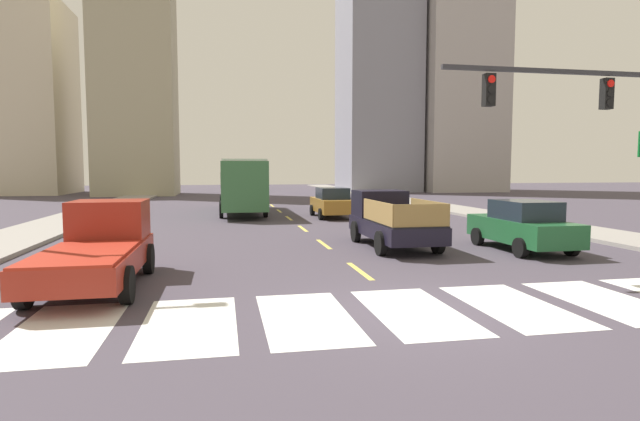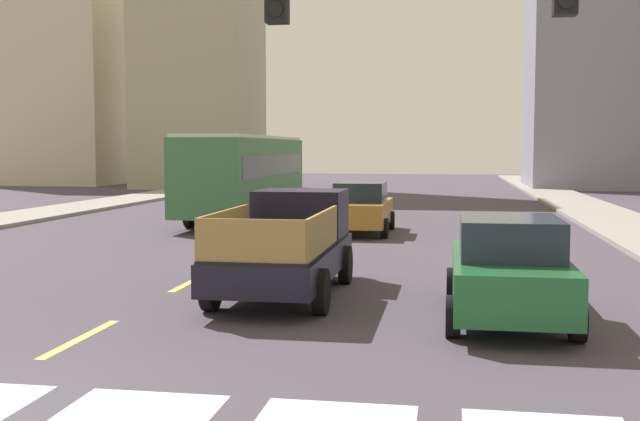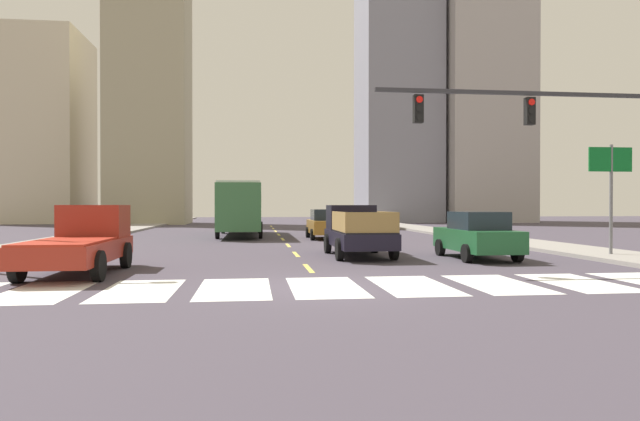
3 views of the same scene
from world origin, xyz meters
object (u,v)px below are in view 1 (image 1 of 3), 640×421
pickup_stakebed (390,220)px  sedan_near_right (522,225)px  pickup_dark (100,246)px  city_bus (241,182)px  sedan_far (332,202)px

pickup_stakebed → sedan_near_right: (4.10, -1.91, -0.08)m
pickup_dark → city_bus: (4.11, 19.06, 1.03)m
pickup_stakebed → sedan_near_right: 4.53m
city_bus → sedan_far: 6.32m
pickup_dark → sedan_near_right: 13.28m
pickup_stakebed → sedan_near_right: size_ratio=1.18×
sedan_far → sedan_near_right: same height
pickup_stakebed → city_bus: city_bus is taller
pickup_dark → pickup_stakebed: bearing=24.9°
pickup_stakebed → city_bus: 15.33m
pickup_dark → sedan_far: pickup_dark is taller
sedan_far → sedan_near_right: bearing=-73.4°
city_bus → pickup_stakebed: bearing=-73.8°
pickup_dark → sedan_far: size_ratio=1.18×
city_bus → sedan_far: (5.00, -3.70, -1.09)m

